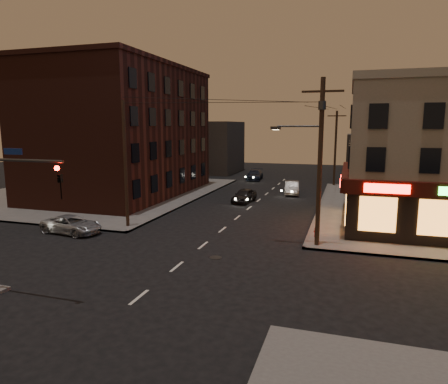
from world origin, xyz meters
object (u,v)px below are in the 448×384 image
at_px(sedan_mid, 292,188).
at_px(sedan_far, 255,175).
at_px(suv_cross, 72,225).
at_px(fire_hydrant, 316,232).
at_px(sedan_near, 244,196).

height_order(sedan_mid, sedan_far, sedan_mid).
bearing_deg(suv_cross, sedan_mid, -23.71).
bearing_deg(sedan_far, suv_cross, -105.43).
bearing_deg(sedan_far, fire_hydrant, -73.80).
xyz_separation_m(sedan_near, fire_hydrant, (7.73, -11.04, -0.16)).
distance_m(suv_cross, sedan_near, 16.91).
height_order(suv_cross, fire_hydrant, suv_cross).
bearing_deg(fire_hydrant, sedan_far, 110.94).
bearing_deg(sedan_near, fire_hydrant, -49.06).
distance_m(suv_cross, sedan_far, 31.49).
height_order(suv_cross, sedan_far, sedan_far).
xyz_separation_m(sedan_near, sedan_far, (-2.77, 16.38, 0.02)).
bearing_deg(fire_hydrant, sedan_mid, 102.95).
relative_size(sedan_near, fire_hydrant, 5.92).
relative_size(sedan_far, fire_hydrant, 7.16).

